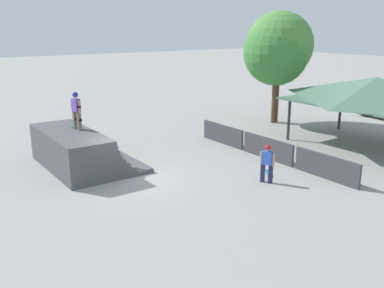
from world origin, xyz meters
TOP-DOWN VIEW (x-y plane):
  - ground_plane at (0.00, 0.00)m, footprint 160.00×160.00m
  - quarter_pipe_ramp at (-2.79, -1.14)m, footprint 5.42×3.77m
  - skater_on_deck at (-3.07, -0.95)m, footprint 0.75×0.29m
  - skateboard_on_deck at (-3.68, -0.91)m, footprint 0.86×0.43m
  - bystander_walking at (3.69, 4.53)m, footprint 0.63×0.37m
  - skateboard_on_ground at (3.01, 5.35)m, footprint 0.74×0.62m
  - barrier_fence at (1.32, 6.94)m, footprint 10.25×0.12m
  - pavilion_shelter at (3.08, 12.87)m, footprint 8.70×5.52m
  - tree_beside_pavilion at (-4.30, 13.06)m, footprint 4.26×4.26m
  - tree_far_back at (-4.36, 13.40)m, footprint 4.39×4.39m

SIDE VIEW (x-z plane):
  - ground_plane at x=0.00m, z-range 0.00..0.00m
  - skateboard_on_ground at x=3.01m, z-range 0.01..0.10m
  - barrier_fence at x=1.32m, z-range 0.00..1.05m
  - quarter_pipe_ramp at x=-2.79m, z-range -0.09..1.63m
  - bystander_walking at x=3.69m, z-range 0.14..1.79m
  - skateboard_on_deck at x=-3.68m, z-range 1.73..1.82m
  - skater_on_deck at x=-3.07m, z-range 1.85..3.58m
  - pavilion_shelter at x=3.08m, z-range 1.15..4.92m
  - tree_beside_pavilion at x=-4.30m, z-range 1.25..8.02m
  - tree_far_back at x=-4.36m, z-range 1.44..8.73m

